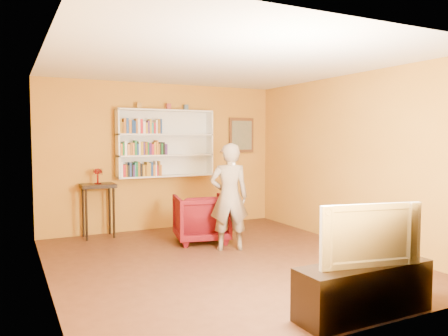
{
  "coord_description": "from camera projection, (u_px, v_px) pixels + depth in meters",
  "views": [
    {
      "loc": [
        -2.66,
        -5.29,
        1.7
      ],
      "look_at": [
        0.39,
        0.75,
        1.23
      ],
      "focal_mm": 35.0,
      "sensor_mm": 36.0,
      "label": 1
    }
  ],
  "objects": [
    {
      "name": "room_shell",
      "position": [
        223.0,
        188.0,
        5.95
      ],
      "size": [
        5.3,
        5.8,
        2.88
      ],
      "color": "#452616",
      "rests_on": "ground"
    },
    {
      "name": "bookshelf",
      "position": [
        165.0,
        144.0,
        8.06
      ],
      "size": [
        1.8,
        0.29,
        1.23
      ],
      "color": "white",
      "rests_on": "room_shell"
    },
    {
      "name": "books_row_lower",
      "position": [
        140.0,
        170.0,
        7.77
      ],
      "size": [
        0.74,
        0.19,
        0.27
      ],
      "color": "white",
      "rests_on": "bookshelf"
    },
    {
      "name": "books_row_middle",
      "position": [
        144.0,
        149.0,
        7.77
      ],
      "size": [
        0.85,
        0.19,
        0.26
      ],
      "color": "#C36F27",
      "rests_on": "bookshelf"
    },
    {
      "name": "books_row_upper",
      "position": [
        140.0,
        127.0,
        7.73
      ],
      "size": [
        0.75,
        0.19,
        0.27
      ],
      "color": "#BE8C21",
      "rests_on": "bookshelf"
    },
    {
      "name": "ornament_left",
      "position": [
        139.0,
        106.0,
        7.74
      ],
      "size": [
        0.07,
        0.07,
        0.1
      ],
      "primitive_type": "cube",
      "color": "olive",
      "rests_on": "bookshelf"
    },
    {
      "name": "ornament_centre",
      "position": [
        168.0,
        107.0,
        7.98
      ],
      "size": [
        0.08,
        0.08,
        0.11
      ],
      "primitive_type": "cube",
      "color": "#963832",
      "rests_on": "bookshelf"
    },
    {
      "name": "ornament_right",
      "position": [
        186.0,
        107.0,
        8.14
      ],
      "size": [
        0.07,
        0.07,
        0.1
      ],
      "primitive_type": "cube",
      "color": "#445872",
      "rests_on": "bookshelf"
    },
    {
      "name": "framed_painting",
      "position": [
        241.0,
        135.0,
        8.83
      ],
      "size": [
        0.55,
        0.05,
        0.7
      ],
      "color": "#573118",
      "rests_on": "room_shell"
    },
    {
      "name": "console_table",
      "position": [
        98.0,
        193.0,
        7.41
      ],
      "size": [
        0.56,
        0.43,
        0.92
      ],
      "color": "black",
      "rests_on": "ground"
    },
    {
      "name": "ruby_lustre",
      "position": [
        98.0,
        173.0,
        7.39
      ],
      "size": [
        0.16,
        0.16,
        0.26
      ],
      "color": "maroon",
      "rests_on": "console_table"
    },
    {
      "name": "armchair",
      "position": [
        201.0,
        218.0,
        7.14
      ],
      "size": [
        0.99,
        1.01,
        0.78
      ],
      "primitive_type": "imported",
      "rotation": [
        0.0,
        0.0,
        2.93
      ],
      "color": "#47050F",
      "rests_on": "ground"
    },
    {
      "name": "person",
      "position": [
        229.0,
        197.0,
        6.59
      ],
      "size": [
        0.68,
        0.56,
        1.62
      ],
      "primitive_type": "imported",
      "rotation": [
        0.0,
        0.0,
        2.81
      ],
      "color": "#7C6C5B",
      "rests_on": "ground"
    },
    {
      "name": "game_remote",
      "position": [
        231.0,
        164.0,
        6.13
      ],
      "size": [
        0.04,
        0.15,
        0.04
      ],
      "primitive_type": "cube",
      "color": "white",
      "rests_on": "person"
    },
    {
      "name": "tv_cabinet",
      "position": [
        364.0,
        290.0,
        4.17
      ],
      "size": [
        1.4,
        0.42,
        0.5
      ],
      "primitive_type": "cube",
      "color": "black",
      "rests_on": "ground"
    },
    {
      "name": "television",
      "position": [
        365.0,
        233.0,
        4.13
      ],
      "size": [
        1.04,
        0.34,
        0.59
      ],
      "primitive_type": "imported",
      "rotation": [
        0.0,
        0.0,
        -0.21
      ],
      "color": "black",
      "rests_on": "tv_cabinet"
    }
  ]
}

